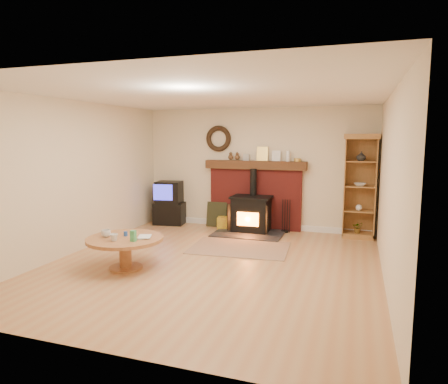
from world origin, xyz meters
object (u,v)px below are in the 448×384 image
(tv_unit, at_px, (169,204))
(curio_cabinet, at_px, (360,186))
(coffee_table, at_px, (125,243))
(wood_stove, at_px, (251,215))

(tv_unit, height_order, curio_cabinet, curio_cabinet)
(tv_unit, relative_size, curio_cabinet, 0.48)
(curio_cabinet, xyz_separation_m, coffee_table, (-3.34, -3.16, -0.63))
(wood_stove, xyz_separation_m, tv_unit, (-1.98, 0.19, 0.10))
(curio_cabinet, distance_m, coffee_table, 4.64)
(coffee_table, bearing_deg, tv_unit, 104.12)
(curio_cabinet, bearing_deg, tv_unit, -178.78)
(tv_unit, xyz_separation_m, curio_cabinet, (4.11, 0.09, 0.55))
(wood_stove, bearing_deg, tv_unit, 174.45)
(wood_stove, distance_m, coffee_table, 3.12)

